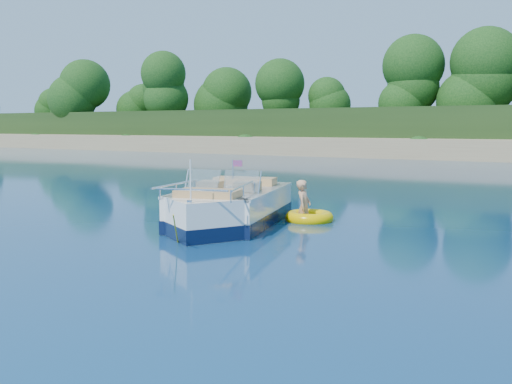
% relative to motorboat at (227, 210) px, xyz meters
% --- Properties ---
extents(ground, '(160.00, 160.00, 0.00)m').
position_rel_motorboat_xyz_m(ground, '(2.79, -3.83, -0.40)').
color(ground, '#091B40').
rests_on(ground, ground).
extents(motorboat, '(3.10, 6.00, 2.04)m').
position_rel_motorboat_xyz_m(motorboat, '(0.00, 0.00, 0.00)').
color(motorboat, white).
rests_on(motorboat, ground).
extents(tow_tube, '(1.32, 1.32, 0.34)m').
position_rel_motorboat_xyz_m(tow_tube, '(1.45, 1.73, -0.31)').
color(tow_tube, '#F1BD00').
rests_on(tow_tube, ground).
extents(boy, '(0.52, 0.86, 1.58)m').
position_rel_motorboat_xyz_m(boy, '(1.31, 1.71, -0.40)').
color(boy, tan).
rests_on(boy, ground).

